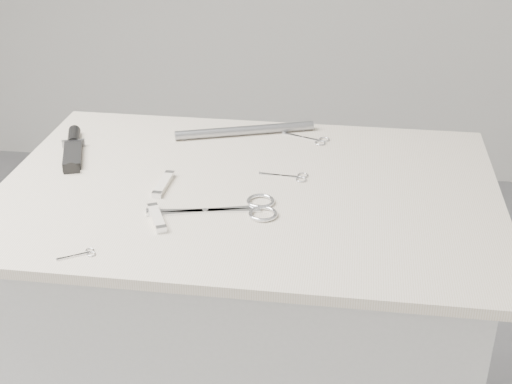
# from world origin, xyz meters

# --- Properties ---
(plinth) EXTENTS (0.90, 0.60, 0.90)m
(plinth) POSITION_xyz_m (0.00, 0.00, 0.45)
(plinth) COLOR silver
(plinth) RESTS_ON ground
(display_board) EXTENTS (1.00, 0.70, 0.02)m
(display_board) POSITION_xyz_m (0.00, 0.00, 0.91)
(display_board) COLOR beige
(display_board) RESTS_ON plinth
(large_shears) EXTENTS (0.24, 0.12, 0.01)m
(large_shears) POSITION_xyz_m (0.00, -0.10, 0.92)
(large_shears) COLOR silver
(large_shears) RESTS_ON display_board
(embroidery_scissors_a) EXTENTS (0.10, 0.04, 0.00)m
(embroidery_scissors_a) POSITION_xyz_m (0.08, 0.05, 0.92)
(embroidery_scissors_a) COLOR silver
(embroidery_scissors_a) RESTS_ON display_board
(embroidery_scissors_b) EXTENTS (0.11, 0.07, 0.00)m
(embroidery_scissors_b) POSITION_xyz_m (0.11, 0.25, 0.92)
(embroidery_scissors_b) COLOR silver
(embroidery_scissors_b) RESTS_ON display_board
(tiny_scissors) EXTENTS (0.06, 0.05, 0.00)m
(tiny_scissors) POSITION_xyz_m (-0.24, -0.29, 0.92)
(tiny_scissors) COLOR silver
(tiny_scissors) RESTS_ON display_board
(sheathed_knife) EXTENTS (0.10, 0.20, 0.03)m
(sheathed_knife) POSITION_xyz_m (-0.41, 0.12, 0.93)
(sheathed_knife) COLOR black
(sheathed_knife) RESTS_ON display_board
(pocket_knife_a) EXTENTS (0.02, 0.10, 0.01)m
(pocket_knife_a) POSITION_xyz_m (-0.17, -0.02, 0.93)
(pocket_knife_a) COLOR white
(pocket_knife_a) RESTS_ON display_board
(pocket_knife_b) EXTENTS (0.06, 0.10, 0.01)m
(pocket_knife_b) POSITION_xyz_m (-0.15, -0.16, 0.93)
(pocket_knife_b) COLOR white
(pocket_knife_b) RESTS_ON display_board
(metal_rail) EXTENTS (0.32, 0.13, 0.02)m
(metal_rail) POSITION_xyz_m (-0.05, 0.26, 0.93)
(metal_rail) COLOR gray
(metal_rail) RESTS_ON display_board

